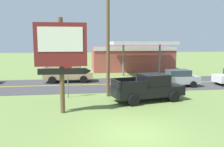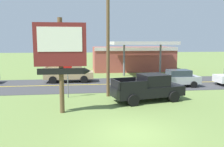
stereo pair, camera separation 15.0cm
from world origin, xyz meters
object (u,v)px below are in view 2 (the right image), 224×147
object	(u,v)px
utility_pole	(108,29)
pickup_tan_on_road	(70,73)
pickup_black_parked_on_lawn	(148,88)
car_silver_near_lane	(177,78)
motel_sign	(61,52)
gas_station	(133,58)
stop_sign	(68,72)

from	to	relation	value
utility_pole	pickup_tan_on_road	distance (m)	9.06
pickup_black_parked_on_lawn	car_silver_near_lane	bearing A→B (deg)	49.00
motel_sign	gas_station	world-z (taller)	motel_sign
motel_sign	pickup_black_parked_on_lawn	xyz separation A→B (m)	(5.99, 2.30, -2.76)
gas_station	pickup_black_parked_on_lawn	world-z (taller)	gas_station
stop_sign	utility_pole	distance (m)	4.52
stop_sign	car_silver_near_lane	world-z (taller)	stop_sign
motel_sign	car_silver_near_lane	bearing A→B (deg)	35.27
motel_sign	car_silver_near_lane	xyz separation A→B (m)	(10.35, 7.32, -2.89)
stop_sign	pickup_tan_on_road	world-z (taller)	stop_sign
car_silver_near_lane	motel_sign	bearing A→B (deg)	-144.73
stop_sign	car_silver_near_lane	bearing A→B (deg)	17.42
utility_pole	gas_station	world-z (taller)	utility_pole
car_silver_near_lane	pickup_black_parked_on_lawn	bearing A→B (deg)	-131.00
motel_sign	utility_pole	xyz separation A→B (m)	(3.21, 4.12, 1.55)
utility_pole	gas_station	xyz separation A→B (m)	(5.67, 16.60, -3.32)
utility_pole	pickup_black_parked_on_lawn	bearing A→B (deg)	-33.13
utility_pole	pickup_black_parked_on_lawn	xyz separation A→B (m)	(2.79, -1.82, -4.30)
gas_station	pickup_tan_on_road	bearing A→B (deg)	-134.03
gas_station	pickup_black_parked_on_lawn	distance (m)	18.67
utility_pole	pickup_black_parked_on_lawn	world-z (taller)	utility_pole
motel_sign	utility_pole	size ratio (longest dim) A/B	0.57
gas_station	car_silver_near_lane	bearing A→B (deg)	-83.71
stop_sign	gas_station	xyz separation A→B (m)	(8.82, 16.63, -0.08)
pickup_black_parked_on_lawn	pickup_tan_on_road	xyz separation A→B (m)	(-6.20, 9.02, 0.00)
stop_sign	pickup_black_parked_on_lawn	world-z (taller)	stop_sign
motel_sign	pickup_black_parked_on_lawn	size ratio (longest dim) A/B	1.04
stop_sign	pickup_black_parked_on_lawn	bearing A→B (deg)	-16.75
utility_pole	pickup_tan_on_road	size ratio (longest dim) A/B	1.91
stop_sign	car_silver_near_lane	distance (m)	10.86
stop_sign	pickup_tan_on_road	size ratio (longest dim) A/B	0.57
motel_sign	car_silver_near_lane	size ratio (longest dim) A/B	1.36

